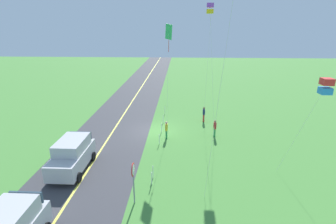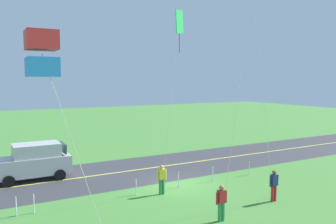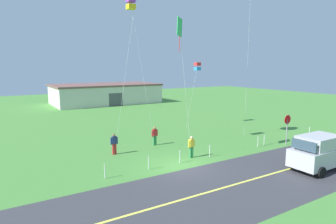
{
  "view_description": "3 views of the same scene",
  "coord_description": "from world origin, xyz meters",
  "px_view_note": "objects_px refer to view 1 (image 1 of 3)",
  "views": [
    {
      "loc": [
        22.78,
        2.42,
        9.68
      ],
      "look_at": [
        2.22,
        1.42,
        2.7
      ],
      "focal_mm": 27.36,
      "sensor_mm": 36.0,
      "label": 1
    },
    {
      "loc": [
        10.02,
        17.0,
        6.08
      ],
      "look_at": [
        2.25,
        3.01,
        4.62
      ],
      "focal_mm": 36.35,
      "sensor_mm": 36.0,
      "label": 2
    },
    {
      "loc": [
        -10.48,
        -15.19,
        6.53
      ],
      "look_at": [
        0.06,
        1.89,
        3.41
      ],
      "focal_mm": 31.05,
      "sensor_mm": 36.0,
      "label": 3
    }
  ],
  "objects_px": {
    "car_suv_foreground": "(72,155)",
    "kite_yellow_high": "(210,9)",
    "person_adult_companion": "(204,114)",
    "kite_green_far": "(326,86)",
    "stop_sign": "(133,175)",
    "kite_red_low": "(169,34)",
    "person_child_watcher": "(215,128)",
    "person_adult_near": "(166,129)"
  },
  "relations": [
    {
      "from": "person_adult_companion",
      "to": "person_child_watcher",
      "type": "bearing_deg",
      "value": 99.6
    },
    {
      "from": "kite_red_low",
      "to": "kite_green_far",
      "type": "xyz_separation_m",
      "value": [
        8.28,
        8.84,
        -2.43
      ]
    },
    {
      "from": "person_adult_near",
      "to": "person_child_watcher",
      "type": "relative_size",
      "value": 1.0
    },
    {
      "from": "car_suv_foreground",
      "to": "kite_yellow_high",
      "type": "xyz_separation_m",
      "value": [
        -8.5,
        9.92,
        9.9
      ]
    },
    {
      "from": "car_suv_foreground",
      "to": "kite_green_far",
      "type": "bearing_deg",
      "value": 83.67
    },
    {
      "from": "kite_red_low",
      "to": "kite_green_far",
      "type": "bearing_deg",
      "value": 46.87
    },
    {
      "from": "stop_sign",
      "to": "kite_red_low",
      "type": "xyz_separation_m",
      "value": [
        -9.94,
        1.49,
        7.2
      ]
    },
    {
      "from": "person_adult_near",
      "to": "person_child_watcher",
      "type": "xyz_separation_m",
      "value": [
        -0.61,
        4.37,
        0.0
      ]
    },
    {
      "from": "car_suv_foreground",
      "to": "person_adult_companion",
      "type": "relative_size",
      "value": 2.75
    },
    {
      "from": "person_adult_near",
      "to": "person_child_watcher",
      "type": "distance_m",
      "value": 4.42
    },
    {
      "from": "car_suv_foreground",
      "to": "kite_red_low",
      "type": "distance_m",
      "value": 12.09
    },
    {
      "from": "car_suv_foreground",
      "to": "kite_red_low",
      "type": "xyz_separation_m",
      "value": [
        -6.59,
        6.4,
        7.85
      ]
    },
    {
      "from": "kite_red_low",
      "to": "person_adult_near",
      "type": "bearing_deg",
      "value": -8.52
    },
    {
      "from": "car_suv_foreground",
      "to": "stop_sign",
      "type": "height_order",
      "value": "stop_sign"
    },
    {
      "from": "person_child_watcher",
      "to": "kite_yellow_high",
      "type": "relative_size",
      "value": 0.14
    },
    {
      "from": "stop_sign",
      "to": "person_adult_companion",
      "type": "height_order",
      "value": "stop_sign"
    },
    {
      "from": "person_adult_near",
      "to": "person_adult_companion",
      "type": "distance_m",
      "value": 5.8
    },
    {
      "from": "kite_red_low",
      "to": "kite_green_far",
      "type": "relative_size",
      "value": 1.4
    },
    {
      "from": "car_suv_foreground",
      "to": "person_adult_near",
      "type": "relative_size",
      "value": 2.75
    },
    {
      "from": "car_suv_foreground",
      "to": "kite_yellow_high",
      "type": "bearing_deg",
      "value": 130.61
    },
    {
      "from": "stop_sign",
      "to": "person_adult_near",
      "type": "xyz_separation_m",
      "value": [
        -8.96,
        1.35,
        -0.94
      ]
    },
    {
      "from": "stop_sign",
      "to": "person_adult_companion",
      "type": "xyz_separation_m",
      "value": [
        -13.42,
        5.04,
        -0.94
      ]
    },
    {
      "from": "car_suv_foreground",
      "to": "stop_sign",
      "type": "distance_m",
      "value": 5.98
    },
    {
      "from": "stop_sign",
      "to": "kite_yellow_high",
      "type": "height_order",
      "value": "kite_yellow_high"
    },
    {
      "from": "person_adult_near",
      "to": "kite_yellow_high",
      "type": "relative_size",
      "value": 0.14
    },
    {
      "from": "person_adult_companion",
      "to": "kite_green_far",
      "type": "bearing_deg",
      "value": 113.86
    },
    {
      "from": "person_adult_companion",
      "to": "person_child_watcher",
      "type": "distance_m",
      "value": 3.91
    },
    {
      "from": "kite_red_low",
      "to": "kite_yellow_high",
      "type": "xyz_separation_m",
      "value": [
        -1.91,
        3.51,
        2.05
      ]
    },
    {
      "from": "stop_sign",
      "to": "kite_red_low",
      "type": "bearing_deg",
      "value": 171.46
    },
    {
      "from": "person_adult_companion",
      "to": "person_child_watcher",
      "type": "height_order",
      "value": "same"
    },
    {
      "from": "person_child_watcher",
      "to": "kite_red_low",
      "type": "xyz_separation_m",
      "value": [
        -0.37,
        -4.23,
        8.14
      ]
    },
    {
      "from": "person_adult_near",
      "to": "person_adult_companion",
      "type": "xyz_separation_m",
      "value": [
        -4.46,
        3.7,
        0.0
      ]
    },
    {
      "from": "person_adult_near",
      "to": "stop_sign",
      "type": "bearing_deg",
      "value": 101.35
    },
    {
      "from": "stop_sign",
      "to": "kite_green_far",
      "type": "bearing_deg",
      "value": 99.09
    },
    {
      "from": "car_suv_foreground",
      "to": "person_adult_near",
      "type": "distance_m",
      "value": 8.41
    },
    {
      "from": "car_suv_foreground",
      "to": "kite_yellow_high",
      "type": "relative_size",
      "value": 0.38
    },
    {
      "from": "person_adult_companion",
      "to": "kite_green_far",
      "type": "height_order",
      "value": "kite_green_far"
    },
    {
      "from": "person_adult_near",
      "to": "kite_green_far",
      "type": "height_order",
      "value": "kite_green_far"
    },
    {
      "from": "car_suv_foreground",
      "to": "kite_red_low",
      "type": "bearing_deg",
      "value": 135.82
    },
    {
      "from": "person_child_watcher",
      "to": "kite_green_far",
      "type": "bearing_deg",
      "value": 60.33
    },
    {
      "from": "stop_sign",
      "to": "person_adult_near",
      "type": "height_order",
      "value": "stop_sign"
    },
    {
      "from": "person_child_watcher",
      "to": "kite_green_far",
      "type": "height_order",
      "value": "kite_green_far"
    }
  ]
}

